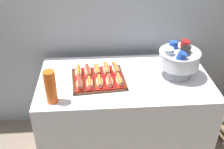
{
  "coord_description": "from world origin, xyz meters",
  "views": [
    {
      "loc": [
        -0.23,
        -1.78,
        1.94
      ],
      "look_at": [
        -0.1,
        0.02,
        0.81
      ],
      "focal_mm": 43.23,
      "sensor_mm": 36.0,
      "label": 1
    }
  ],
  "objects_px": {
    "hot_dog_9": "(116,69)",
    "hot_dog_2": "(100,82)",
    "hot_dog_3": "(109,82)",
    "serving_tray": "(98,80)",
    "hot_dog_5": "(78,73)",
    "punch_bowl": "(179,58)",
    "hot_dog_4": "(119,81)",
    "hot_dog_0": "(79,84)",
    "hot_dog_7": "(97,71)",
    "hot_dog_1": "(90,83)",
    "buffet_table": "(124,114)",
    "hot_dog_6": "(88,72)",
    "hot_dog_8": "(106,70)",
    "cup_stack": "(51,87)"
  },
  "relations": [
    {
      "from": "hot_dog_0",
      "to": "serving_tray",
      "type": "bearing_deg",
      "value": 33.63
    },
    {
      "from": "hot_dog_7",
      "to": "hot_dog_8",
      "type": "xyz_separation_m",
      "value": [
        0.07,
        0.01,
        0.0
      ]
    },
    {
      "from": "hot_dog_2",
      "to": "hot_dog_9",
      "type": "distance_m",
      "value": 0.22
    },
    {
      "from": "hot_dog_1",
      "to": "hot_dog_3",
      "type": "relative_size",
      "value": 0.94
    },
    {
      "from": "hot_dog_1",
      "to": "cup_stack",
      "type": "xyz_separation_m",
      "value": [
        -0.26,
        -0.16,
        0.09
      ]
    },
    {
      "from": "buffet_table",
      "to": "hot_dog_0",
      "type": "relative_size",
      "value": 8.27
    },
    {
      "from": "hot_dog_3",
      "to": "hot_dog_4",
      "type": "xyz_separation_m",
      "value": [
        0.07,
        0.01,
        0.0
      ]
    },
    {
      "from": "serving_tray",
      "to": "punch_bowl",
      "type": "distance_m",
      "value": 0.65
    },
    {
      "from": "hot_dog_5",
      "to": "hot_dog_8",
      "type": "bearing_deg",
      "value": 4.82
    },
    {
      "from": "serving_tray",
      "to": "hot_dog_5",
      "type": "bearing_deg",
      "value": 156.01
    },
    {
      "from": "hot_dog_3",
      "to": "hot_dog_8",
      "type": "xyz_separation_m",
      "value": [
        -0.01,
        0.16,
        0.0
      ]
    },
    {
      "from": "hot_dog_0",
      "to": "hot_dog_1",
      "type": "relative_size",
      "value": 1.01
    },
    {
      "from": "hot_dog_0",
      "to": "hot_dog_8",
      "type": "height_order",
      "value": "hot_dog_8"
    },
    {
      "from": "hot_dog_2",
      "to": "buffet_table",
      "type": "bearing_deg",
      "value": 26.6
    },
    {
      "from": "hot_dog_0",
      "to": "punch_bowl",
      "type": "bearing_deg",
      "value": 9.08
    },
    {
      "from": "serving_tray",
      "to": "hot_dog_6",
      "type": "distance_m",
      "value": 0.12
    },
    {
      "from": "serving_tray",
      "to": "hot_dog_6",
      "type": "bearing_deg",
      "value": 137.1
    },
    {
      "from": "hot_dog_4",
      "to": "hot_dog_9",
      "type": "bearing_deg",
      "value": 94.82
    },
    {
      "from": "hot_dog_5",
      "to": "hot_dog_6",
      "type": "distance_m",
      "value": 0.08
    },
    {
      "from": "hot_dog_1",
      "to": "hot_dog_2",
      "type": "xyz_separation_m",
      "value": [
        0.07,
        0.01,
        0.0
      ]
    },
    {
      "from": "hot_dog_0",
      "to": "hot_dog_6",
      "type": "bearing_deg",
      "value": 70.38
    },
    {
      "from": "hot_dog_8",
      "to": "cup_stack",
      "type": "height_order",
      "value": "cup_stack"
    },
    {
      "from": "hot_dog_2",
      "to": "hot_dog_5",
      "type": "distance_m",
      "value": 0.22
    },
    {
      "from": "buffet_table",
      "to": "serving_tray",
      "type": "distance_m",
      "value": 0.43
    },
    {
      "from": "hot_dog_3",
      "to": "hot_dog_9",
      "type": "xyz_separation_m",
      "value": [
        0.06,
        0.17,
        0.0
      ]
    },
    {
      "from": "buffet_table",
      "to": "cup_stack",
      "type": "height_order",
      "value": "cup_stack"
    },
    {
      "from": "hot_dog_1",
      "to": "hot_dog_7",
      "type": "distance_m",
      "value": 0.18
    },
    {
      "from": "hot_dog_2",
      "to": "cup_stack",
      "type": "xyz_separation_m",
      "value": [
        -0.33,
        -0.17,
        0.09
      ]
    },
    {
      "from": "hot_dog_8",
      "to": "punch_bowl",
      "type": "bearing_deg",
      "value": -6.11
    },
    {
      "from": "buffet_table",
      "to": "cup_stack",
      "type": "xyz_separation_m",
      "value": [
        -0.53,
        -0.27,
        0.5
      ]
    },
    {
      "from": "hot_dog_7",
      "to": "hot_dog_2",
      "type": "bearing_deg",
      "value": -85.18
    },
    {
      "from": "hot_dog_4",
      "to": "punch_bowl",
      "type": "xyz_separation_m",
      "value": [
        0.47,
        0.1,
        0.12
      ]
    },
    {
      "from": "hot_dog_5",
      "to": "hot_dog_1",
      "type": "bearing_deg",
      "value": -60.73
    },
    {
      "from": "hot_dog_1",
      "to": "hot_dog_6",
      "type": "distance_m",
      "value": 0.17
    },
    {
      "from": "hot_dog_9",
      "to": "hot_dog_2",
      "type": "bearing_deg",
      "value": -127.45
    },
    {
      "from": "hot_dog_9",
      "to": "hot_dog_8",
      "type": "bearing_deg",
      "value": -175.18
    },
    {
      "from": "hot_dog_1",
      "to": "hot_dog_5",
      "type": "bearing_deg",
      "value": 119.27
    },
    {
      "from": "hot_dog_4",
      "to": "punch_bowl",
      "type": "distance_m",
      "value": 0.5
    },
    {
      "from": "hot_dog_3",
      "to": "punch_bowl",
      "type": "bearing_deg",
      "value": 10.8
    },
    {
      "from": "buffet_table",
      "to": "serving_tray",
      "type": "relative_size",
      "value": 3.12
    },
    {
      "from": "hot_dog_5",
      "to": "hot_dog_7",
      "type": "xyz_separation_m",
      "value": [
        0.15,
        0.01,
        0.0
      ]
    },
    {
      "from": "hot_dog_3",
      "to": "hot_dog_5",
      "type": "xyz_separation_m",
      "value": [
        -0.24,
        0.15,
        0.0
      ]
    },
    {
      "from": "hot_dog_0",
      "to": "hot_dog_7",
      "type": "bearing_deg",
      "value": 52.55
    },
    {
      "from": "hot_dog_2",
      "to": "punch_bowl",
      "type": "height_order",
      "value": "punch_bowl"
    },
    {
      "from": "hot_dog_9",
      "to": "hot_dog_6",
      "type": "bearing_deg",
      "value": -175.18
    },
    {
      "from": "hot_dog_4",
      "to": "hot_dog_5",
      "type": "bearing_deg",
      "value": 156.01
    },
    {
      "from": "hot_dog_6",
      "to": "hot_dog_3",
      "type": "bearing_deg",
      "value": -42.9
    },
    {
      "from": "hot_dog_3",
      "to": "cup_stack",
      "type": "distance_m",
      "value": 0.45
    },
    {
      "from": "buffet_table",
      "to": "hot_dog_0",
      "type": "xyz_separation_m",
      "value": [
        -0.35,
        -0.11,
        0.41
      ]
    },
    {
      "from": "hot_dog_5",
      "to": "punch_bowl",
      "type": "bearing_deg",
      "value": -3.0
    }
  ]
}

